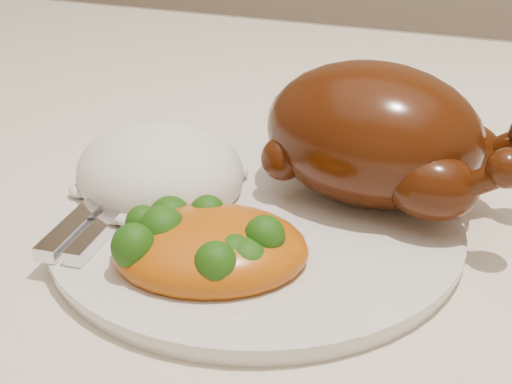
% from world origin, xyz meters
% --- Properties ---
extents(dining_table, '(1.60, 0.90, 0.76)m').
position_xyz_m(dining_table, '(0.00, 0.00, 0.67)').
color(dining_table, brown).
rests_on(dining_table, floor).
extents(tablecloth, '(1.73, 1.03, 0.18)m').
position_xyz_m(tablecloth, '(0.00, 0.00, 0.74)').
color(tablecloth, '#F0E3CE').
rests_on(tablecloth, dining_table).
extents(dinner_plate, '(0.35, 0.35, 0.01)m').
position_xyz_m(dinner_plate, '(-0.01, -0.06, 0.77)').
color(dinner_plate, white).
rests_on(dinner_plate, tablecloth).
extents(roast_chicken, '(0.20, 0.14, 0.10)m').
position_xyz_m(roast_chicken, '(0.05, -0.00, 0.83)').
color(roast_chicken, '#441907').
rests_on(roast_chicken, dinner_plate).
extents(rice_mound, '(0.16, 0.16, 0.07)m').
position_xyz_m(rice_mound, '(-0.09, -0.04, 0.79)').
color(rice_mound, white).
rests_on(rice_mound, dinner_plate).
extents(mac_and_cheese, '(0.14, 0.13, 0.05)m').
position_xyz_m(mac_and_cheese, '(-0.02, -0.12, 0.79)').
color(mac_and_cheese, orange).
rests_on(mac_and_cheese, dinner_plate).
extents(cutlery, '(0.04, 0.16, 0.01)m').
position_xyz_m(cutlery, '(-0.11, -0.10, 0.79)').
color(cutlery, silver).
rests_on(cutlery, dinner_plate).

